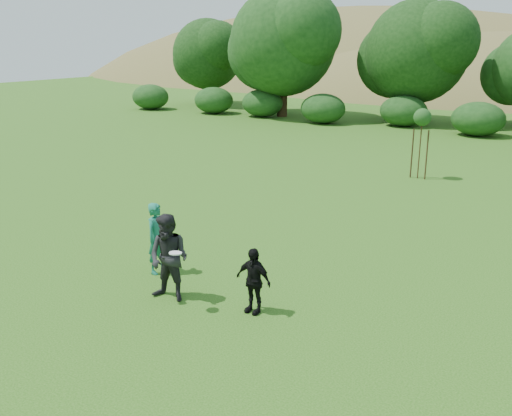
{
  "coord_description": "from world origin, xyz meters",
  "views": [
    {
      "loc": [
        7.94,
        -9.47,
        5.52
      ],
      "look_at": [
        0.0,
        3.0,
        1.1
      ],
      "focal_mm": 40.0,
      "sensor_mm": 36.0,
      "label": 1
    }
  ],
  "objects": [
    {
      "name": "frisbee",
      "position": [
        0.67,
        -1.14,
        1.28
      ],
      "size": [
        0.27,
        0.27,
        0.05
      ],
      "color": "white",
      "rests_on": "ground"
    },
    {
      "name": "sapling",
      "position": [
        1.32,
        13.27,
        2.42
      ],
      "size": [
        0.7,
        0.7,
        2.85
      ],
      "color": "#402919",
      "rests_on": "ground"
    },
    {
      "name": "player_grey",
      "position": [
        0.21,
        -0.82,
        0.97
      ],
      "size": [
        1.02,
        0.84,
        1.94
      ],
      "primitive_type": "imported",
      "rotation": [
        0.0,
        0.0,
        0.12
      ],
      "color": "black",
      "rests_on": "ground"
    },
    {
      "name": "ground",
      "position": [
        0.0,
        0.0,
        0.0
      ],
      "size": [
        120.0,
        120.0,
        0.0
      ],
      "primitive_type": "plane",
      "color": "#19470C",
      "rests_on": "ground"
    },
    {
      "name": "player_black",
      "position": [
        2.06,
        -0.35,
        0.71
      ],
      "size": [
        0.85,
        0.39,
        1.42
      ],
      "primitive_type": "imported",
      "rotation": [
        0.0,
        0.0,
        -0.05
      ],
      "color": "black",
      "rests_on": "ground"
    },
    {
      "name": "player_teal",
      "position": [
        -1.04,
        0.2,
        0.88
      ],
      "size": [
        0.42,
        0.64,
        1.76
      ],
      "primitive_type": "imported",
      "rotation": [
        0.0,
        0.0,
        1.57
      ],
      "color": "#186D54",
      "rests_on": "ground"
    }
  ]
}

